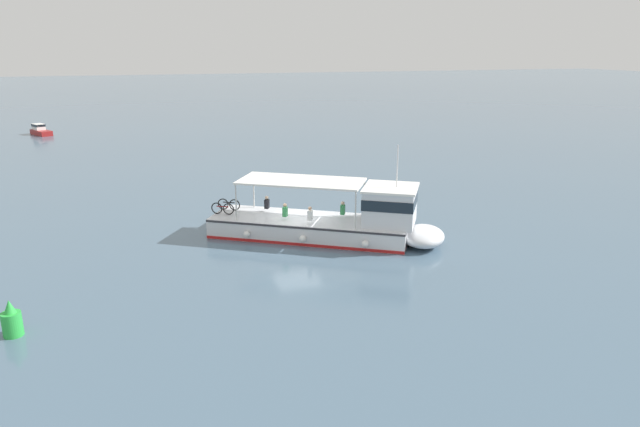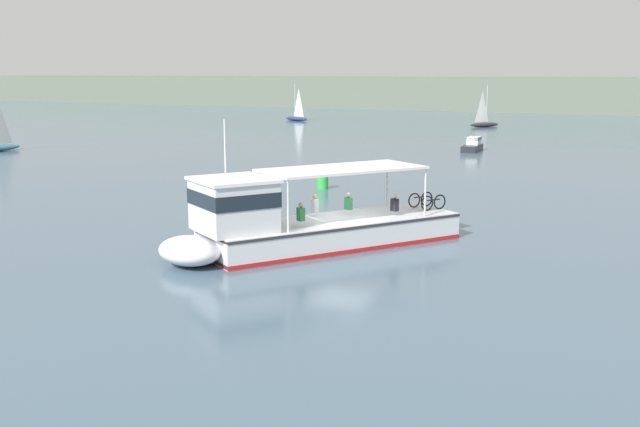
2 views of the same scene
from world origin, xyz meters
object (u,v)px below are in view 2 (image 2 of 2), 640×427
(ferry_main, at_px, (298,225))
(channel_buoy, at_px, (323,180))
(sailboat_horizon_west, at_px, (297,117))
(motorboat_far_right, at_px, (473,145))
(sailboat_near_port, at_px, (484,123))

(ferry_main, height_order, channel_buoy, ferry_main)
(sailboat_horizon_west, bearing_deg, motorboat_far_right, -41.29)
(motorboat_far_right, bearing_deg, sailboat_near_port, 103.14)
(motorboat_far_right, distance_m, sailboat_horizon_west, 47.07)
(sailboat_horizon_west, distance_m, sailboat_near_port, 28.17)
(motorboat_far_right, bearing_deg, sailboat_horizon_west, 138.71)
(sailboat_near_port, relative_size, channel_buoy, 3.86)
(sailboat_horizon_west, height_order, sailboat_near_port, same)
(sailboat_horizon_west, bearing_deg, channel_buoy, -59.79)
(ferry_main, xyz_separation_m, sailboat_horizon_west, (-39.94, 72.40, -0.47))
(sailboat_near_port, distance_m, channel_buoy, 57.47)
(sailboat_horizon_west, distance_m, channel_buoy, 66.48)
(motorboat_far_right, xyz_separation_m, channel_buoy, (-1.91, -26.39, 0.02))
(motorboat_far_right, bearing_deg, ferry_main, -83.69)
(sailboat_near_port, bearing_deg, motorboat_far_right, -76.86)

